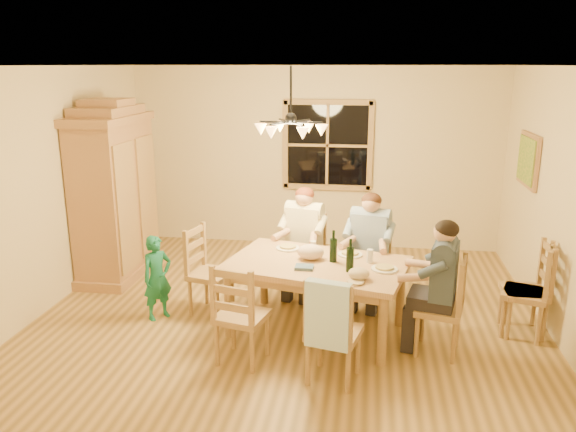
% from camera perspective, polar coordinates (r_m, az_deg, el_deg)
% --- Properties ---
extents(floor, '(5.50, 5.50, 0.00)m').
position_cam_1_polar(floor, '(6.48, 0.26, -9.58)').
color(floor, olive).
rests_on(floor, ground).
extents(ceiling, '(5.50, 5.00, 0.02)m').
position_cam_1_polar(ceiling, '(5.88, 0.30, 15.04)').
color(ceiling, white).
rests_on(ceiling, wall_back).
extents(wall_back, '(5.50, 0.02, 2.70)m').
position_cam_1_polar(wall_back, '(8.48, 2.67, 5.90)').
color(wall_back, beige).
rests_on(wall_back, floor).
extents(wall_left, '(0.02, 5.00, 2.70)m').
position_cam_1_polar(wall_left, '(6.97, -22.74, 2.70)').
color(wall_left, beige).
rests_on(wall_left, floor).
extents(wall_right, '(0.02, 5.00, 2.70)m').
position_cam_1_polar(wall_right, '(6.29, 25.95, 1.09)').
color(wall_right, beige).
rests_on(wall_right, floor).
extents(window, '(1.30, 0.06, 1.30)m').
position_cam_1_polar(window, '(8.40, 4.03, 7.17)').
color(window, black).
rests_on(window, wall_back).
extents(painting, '(0.06, 0.78, 0.64)m').
position_cam_1_polar(painting, '(7.36, 23.21, 5.25)').
color(painting, '#9F6C45').
rests_on(painting, wall_right).
extents(chandelier, '(0.77, 0.68, 0.71)m').
position_cam_1_polar(chandelier, '(5.92, 0.29, 9.00)').
color(chandelier, black).
rests_on(chandelier, ceiling).
extents(armoire, '(0.66, 1.40, 2.30)m').
position_cam_1_polar(armoire, '(7.61, -17.15, 1.91)').
color(armoire, '#9F6C45').
rests_on(armoire, floor).
extents(dining_table, '(1.99, 1.47, 0.76)m').
position_cam_1_polar(dining_table, '(5.79, 2.94, -5.65)').
color(dining_table, '#A97B4B').
rests_on(dining_table, floor).
extents(chair_far_left, '(0.52, 0.51, 0.99)m').
position_cam_1_polar(chair_far_left, '(6.79, 1.60, -5.62)').
color(chair_far_left, '#9D7445').
rests_on(chair_far_left, floor).
extents(chair_far_right, '(0.52, 0.51, 0.99)m').
position_cam_1_polar(chair_far_right, '(6.58, 8.14, -6.47)').
color(chair_far_right, '#9D7445').
rests_on(chair_far_right, floor).
extents(chair_near_left, '(0.52, 0.51, 0.99)m').
position_cam_1_polar(chair_near_left, '(5.37, -4.68, -11.56)').
color(chair_near_left, '#9D7445').
rests_on(chair_near_left, floor).
extents(chair_near_right, '(0.52, 0.51, 0.99)m').
position_cam_1_polar(chair_near_right, '(5.08, 4.65, -13.22)').
color(chair_near_right, '#9D7445').
rests_on(chair_near_right, floor).
extents(chair_end_left, '(0.51, 0.52, 0.99)m').
position_cam_1_polar(chair_end_left, '(6.39, -7.78, -7.15)').
color(chair_end_left, '#9D7445').
rests_on(chair_end_left, floor).
extents(chair_end_right, '(0.51, 0.52, 0.99)m').
position_cam_1_polar(chair_end_right, '(5.69, 15.00, -10.46)').
color(chair_end_right, '#9D7445').
rests_on(chair_end_right, floor).
extents(adult_woman, '(0.47, 0.50, 0.87)m').
position_cam_1_polar(adult_woman, '(6.62, 1.63, -1.27)').
color(adult_woman, beige).
rests_on(adult_woman, floor).
extents(adult_plaid_man, '(0.47, 0.50, 0.87)m').
position_cam_1_polar(adult_plaid_man, '(6.41, 8.32, -1.99)').
color(adult_plaid_man, '#385F9C').
rests_on(adult_plaid_man, floor).
extents(adult_slate_man, '(0.50, 0.47, 0.87)m').
position_cam_1_polar(adult_slate_man, '(5.48, 15.38, -5.37)').
color(adult_slate_man, '#38455A').
rests_on(adult_slate_man, floor).
extents(towel, '(0.39, 0.18, 0.58)m').
position_cam_1_polar(towel, '(4.74, 4.08, -10.02)').
color(towel, '#B8D9F9').
rests_on(towel, chair_near_right).
extents(wine_bottle_a, '(0.08, 0.08, 0.33)m').
position_cam_1_polar(wine_bottle_a, '(5.73, 4.63, -3.07)').
color(wine_bottle_a, black).
rests_on(wine_bottle_a, dining_table).
extents(wine_bottle_b, '(0.08, 0.08, 0.33)m').
position_cam_1_polar(wine_bottle_b, '(5.47, 6.33, -3.99)').
color(wine_bottle_b, black).
rests_on(wine_bottle_b, dining_table).
extents(plate_woman, '(0.26, 0.26, 0.02)m').
position_cam_1_polar(plate_woman, '(6.15, -0.02, -3.27)').
color(plate_woman, white).
rests_on(plate_woman, dining_table).
extents(plate_plaid, '(0.26, 0.26, 0.02)m').
position_cam_1_polar(plate_plaid, '(5.98, 6.32, -3.90)').
color(plate_plaid, white).
rests_on(plate_plaid, dining_table).
extents(plate_slate, '(0.26, 0.26, 0.02)m').
position_cam_1_polar(plate_slate, '(5.61, 9.77, -5.33)').
color(plate_slate, white).
rests_on(plate_slate, dining_table).
extents(wine_glass_a, '(0.06, 0.06, 0.14)m').
position_cam_1_polar(wine_glass_a, '(5.98, 2.58, -3.21)').
color(wine_glass_a, silver).
rests_on(wine_glass_a, dining_table).
extents(wine_glass_b, '(0.06, 0.06, 0.14)m').
position_cam_1_polar(wine_glass_b, '(5.77, 8.32, -4.05)').
color(wine_glass_b, silver).
rests_on(wine_glass_b, dining_table).
extents(cap, '(0.20, 0.20, 0.11)m').
position_cam_1_polar(cap, '(5.33, 7.20, -5.83)').
color(cap, tan).
rests_on(cap, dining_table).
extents(napkin, '(0.21, 0.18, 0.03)m').
position_cam_1_polar(napkin, '(5.56, 1.67, -5.22)').
color(napkin, '#455E80').
rests_on(napkin, dining_table).
extents(cloth_bundle, '(0.28, 0.22, 0.15)m').
position_cam_1_polar(cloth_bundle, '(5.81, 2.31, -3.67)').
color(cloth_bundle, beige).
rests_on(cloth_bundle, dining_table).
extents(child, '(0.39, 0.41, 0.94)m').
position_cam_1_polar(child, '(6.30, -13.13, -6.11)').
color(child, '#1B7A5F').
rests_on(child, floor).
extents(chair_spare_front, '(0.42, 0.44, 0.99)m').
position_cam_1_polar(chair_spare_front, '(6.35, 22.73, -8.39)').
color(chair_spare_front, '#9D7445').
rests_on(chair_spare_front, floor).
extents(chair_spare_back, '(0.54, 0.56, 0.99)m').
position_cam_1_polar(chair_spare_back, '(6.32, 22.81, -8.52)').
color(chair_spare_back, '#9D7445').
rests_on(chair_spare_back, floor).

